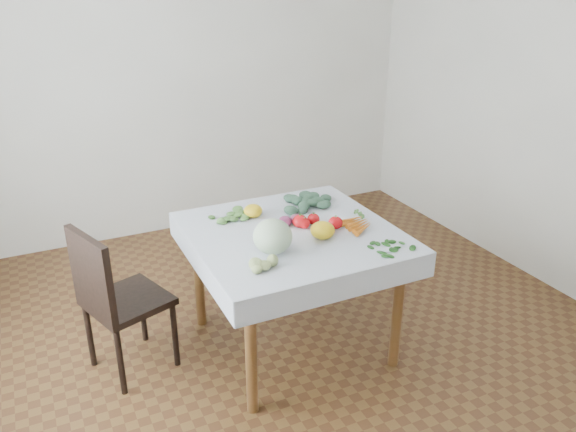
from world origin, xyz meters
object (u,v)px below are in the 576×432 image
object	(u,v)px
table	(292,247)
heirloom_back	(253,211)
chair	(112,294)
carrot_bunch	(357,224)
cabbage	(273,236)

from	to	relation	value
table	heirloom_back	world-z (taller)	heirloom_back
chair	carrot_bunch	size ratio (longest dim) A/B	3.92
table	heirloom_back	distance (m)	0.34
table	cabbage	size ratio (longest dim) A/B	4.90
chair	heirloom_back	bearing A→B (deg)	7.33
cabbage	heirloom_back	distance (m)	0.49
chair	cabbage	world-z (taller)	cabbage
cabbage	carrot_bunch	distance (m)	0.59
cabbage	heirloom_back	size ratio (longest dim) A/B	1.83
table	heirloom_back	size ratio (longest dim) A/B	8.94
carrot_bunch	cabbage	bearing A→B (deg)	-170.73
cabbage	carrot_bunch	world-z (taller)	cabbage
cabbage	carrot_bunch	size ratio (longest dim) A/B	0.90
heirloom_back	carrot_bunch	bearing A→B (deg)	-38.17
heirloom_back	carrot_bunch	world-z (taller)	heirloom_back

